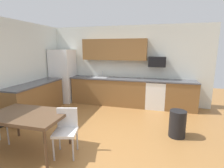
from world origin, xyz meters
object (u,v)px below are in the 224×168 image
object	(u,v)px
dining_table	(28,117)
trash_bin	(177,124)
refrigerator	(63,76)
chair_near_table	(66,128)
oven_range	(155,94)
microwave	(157,62)

from	to	relation	value
dining_table	trash_bin	bearing A→B (deg)	24.60
dining_table	refrigerator	bearing A→B (deg)	108.60
dining_table	chair_near_table	bearing A→B (deg)	7.18
oven_range	dining_table	size ratio (longest dim) A/B	0.65
refrigerator	trash_bin	world-z (taller)	refrigerator
chair_near_table	microwave	bearing A→B (deg)	64.00
oven_range	dining_table	distance (m)	3.89
oven_range	chair_near_table	world-z (taller)	oven_range
dining_table	trash_bin	xyz separation A→B (m)	(2.80, 1.28, -0.38)
dining_table	chair_near_table	distance (m)	0.77
chair_near_table	trash_bin	size ratio (longest dim) A/B	1.42
oven_range	trash_bin	xyz separation A→B (m)	(0.52, -1.87, -0.16)
refrigerator	oven_range	xyz separation A→B (m)	(3.31, 0.08, -0.49)
refrigerator	microwave	xyz separation A→B (m)	(3.31, 0.18, 0.56)
dining_table	trash_bin	distance (m)	3.10
microwave	chair_near_table	size ratio (longest dim) A/B	0.64
refrigerator	oven_range	world-z (taller)	refrigerator
oven_range	dining_table	world-z (taller)	oven_range
oven_range	chair_near_table	bearing A→B (deg)	-116.74
microwave	chair_near_table	bearing A→B (deg)	-116.00
chair_near_table	oven_range	bearing A→B (deg)	63.26
dining_table	chair_near_table	xyz separation A→B (m)	(0.74, 0.09, -0.18)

